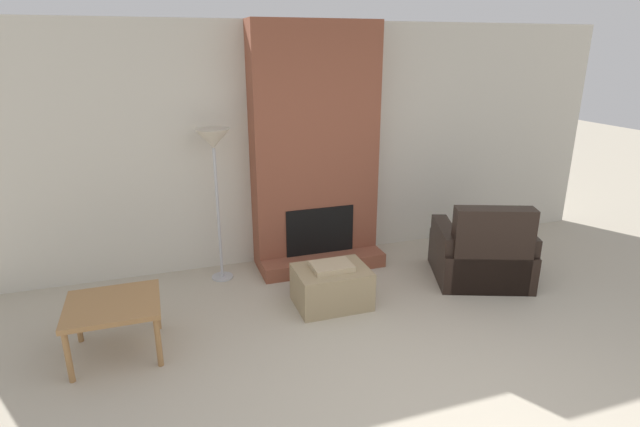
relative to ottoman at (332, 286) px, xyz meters
name	(u,v)px	position (x,y,z in m)	size (l,w,h in m)	color
wall_back	(309,145)	(0.18, 1.26, 1.11)	(7.47, 0.06, 2.60)	beige
fireplace	(315,154)	(0.18, 1.04, 1.05)	(1.36, 0.63, 2.60)	brown
ottoman	(332,286)	(0.00, 0.00, 0.00)	(0.68, 0.51, 0.42)	#998460
armchair	(482,256)	(1.66, 0.00, 0.08)	(1.17, 1.14, 0.88)	black
side_table	(113,309)	(-1.89, -0.21, 0.21)	(0.70, 0.64, 0.45)	#9E7042
floor_lamp_left	(214,148)	(-0.91, 0.92, 1.20)	(0.34, 0.34, 1.58)	#ADADB2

